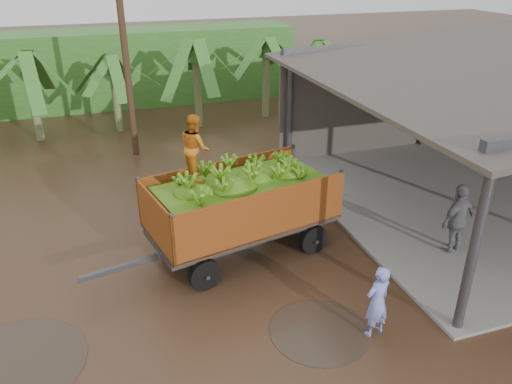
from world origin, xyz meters
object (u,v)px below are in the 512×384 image
at_px(man_grey, 457,220).
at_px(utility_pole, 124,42).
at_px(banana_trailer, 241,203).
at_px(man_blue, 377,301).

height_order(man_grey, utility_pole, utility_pole).
distance_m(man_grey, utility_pole, 12.29).
distance_m(banana_trailer, man_blue, 4.19).
height_order(man_blue, man_grey, man_grey).
xyz_separation_m(man_blue, man_grey, (3.45, 2.03, 0.17)).
relative_size(banana_trailer, utility_pole, 0.78).
xyz_separation_m(banana_trailer, man_grey, (5.09, -1.78, -0.43)).
bearing_deg(utility_pole, man_grey, -54.24).
bearing_deg(man_blue, banana_trailer, -79.83).
bearing_deg(banana_trailer, man_blue, -78.90).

